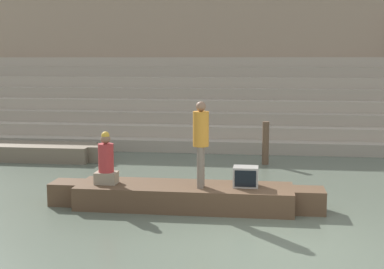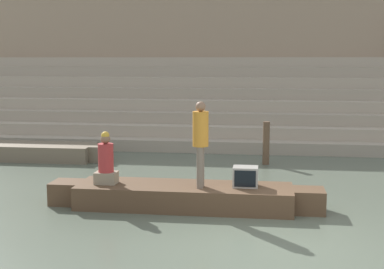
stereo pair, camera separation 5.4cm
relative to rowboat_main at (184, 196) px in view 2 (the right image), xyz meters
The scene contains 9 objects.
ground_plane 2.72m from the rowboat_main, 46.15° to the right, with size 120.00×120.00×0.00m, color #566051.
ghat_steps 10.33m from the rowboat_main, 79.50° to the left, with size 36.00×5.62×3.17m.
back_wall 13.31m from the rowboat_main, 81.60° to the left, with size 34.20×1.28×7.56m.
rowboat_main is the anchor object (origin of this frame).
person_standing 1.31m from the rowboat_main, 21.29° to the right, with size 0.32×0.32×1.76m.
person_rowing 1.79m from the rowboat_main, behind, with size 0.45×0.36×1.11m.
tv_set 1.34m from the rowboat_main, ahead, with size 0.51×0.41×0.41m.
moored_boat_shore 7.30m from the rowboat_main, 139.02° to the left, with size 4.96×1.32×0.48m.
mooring_post 5.24m from the rowboat_main, 71.06° to the left, with size 0.20×0.20×1.27m, color brown.
Camera 2 is at (-0.23, -8.81, 3.08)m, focal length 50.00 mm.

